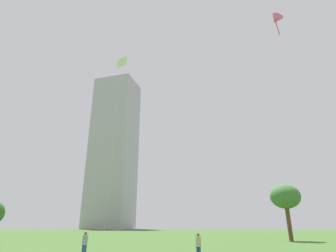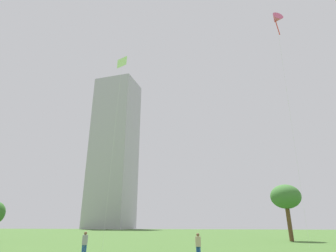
% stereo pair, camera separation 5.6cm
% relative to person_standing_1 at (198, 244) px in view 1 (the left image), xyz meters
% --- Properties ---
extents(person_standing_1, '(0.37, 0.37, 1.66)m').
position_rel_person_standing_1_xyz_m(person_standing_1, '(0.00, 0.00, 0.00)').
color(person_standing_1, '#1E478C').
rests_on(person_standing_1, ground).
extents(person_standing_2, '(0.38, 0.38, 1.72)m').
position_rel_person_standing_1_xyz_m(person_standing_2, '(-8.05, -0.41, 0.04)').
color(person_standing_2, '#1E478C').
rests_on(person_standing_2, ground).
extents(kite_flying_0, '(1.77, 4.06, 27.24)m').
position_rel_person_standing_1_xyz_m(kite_flying_0, '(9.90, 9.56, 25.44)').
color(kite_flying_0, silver).
rests_on(kite_flying_0, ground).
extents(kite_flying_2, '(2.17, 2.51, 18.82)m').
position_rel_person_standing_1_xyz_m(kite_flying_2, '(-7.80, 3.56, 17.25)').
color(kite_flying_2, silver).
rests_on(kite_flying_2, ground).
extents(park_tree_1, '(4.33, 4.33, 7.89)m').
position_rel_person_standing_1_xyz_m(park_tree_1, '(11.07, 24.26, 5.09)').
color(park_tree_1, brown).
rests_on(park_tree_1, ground).
extents(distant_highrise_0, '(25.04, 22.37, 88.06)m').
position_rel_person_standing_1_xyz_m(distant_highrise_0, '(-59.19, 126.99, 43.07)').
color(distant_highrise_0, '#A8A8AD').
rests_on(distant_highrise_0, ground).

